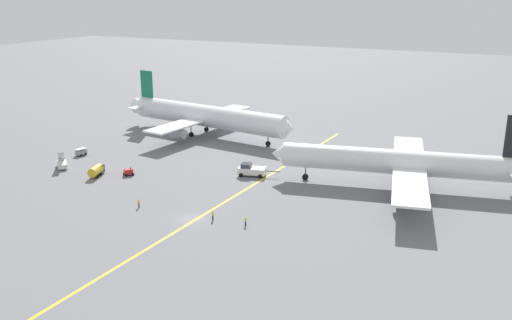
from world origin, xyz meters
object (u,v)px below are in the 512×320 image
airliner_being_pushed (400,163)px  ground_crew_wing_walker_right (139,203)px  gse_gpu_cart_small (128,172)px  ground_crew_marshaller_foreground (246,221)px  ground_crew_ramp_agent_by_cones (213,215)px  gse_baggage_cart_trailing (81,152)px  pushback_tug (251,170)px  gse_stair_truck_yellow (62,164)px  airliner_at_gate_left (207,116)px  gse_fuel_bowser_stubby (97,170)px

airliner_being_pushed → ground_crew_wing_walker_right: (-40.46, -33.29, -4.39)m
gse_gpu_cart_small → ground_crew_marshaller_foreground: bearing=-19.0°
ground_crew_marshaller_foreground → ground_crew_ramp_agent_by_cones: bearing=-174.8°
gse_baggage_cart_trailing → ground_crew_marshaller_foreground: gse_baggage_cart_trailing is taller
gse_baggage_cart_trailing → ground_crew_marshaller_foreground: bearing=-18.9°
pushback_tug → gse_stair_truck_yellow: (-40.91, -14.71, -0.27)m
airliner_at_gate_left → ground_crew_wing_walker_right: bearing=-71.8°
pushback_tug → gse_gpu_cart_small: pushback_tug is taller
gse_stair_truck_yellow → ground_crew_ramp_agent_by_cones: bearing=-12.4°
gse_gpu_cart_small → ground_crew_marshaller_foreground: size_ratio=1.58×
gse_fuel_bowser_stubby → airliner_at_gate_left: bearing=85.9°
gse_fuel_bowser_stubby → ground_crew_marshaller_foreground: (41.41, -8.78, -0.47)m
ground_crew_ramp_agent_by_cones → ground_crew_marshaller_foreground: bearing=5.2°
gse_fuel_bowser_stubby → pushback_tug: bearing=27.5°
gse_baggage_cart_trailing → ground_crew_ramp_agent_by_cones: bearing=-21.6°
airliner_at_gate_left → gse_baggage_cart_trailing: 35.42m
gse_baggage_cart_trailing → ground_crew_marshaller_foreground: size_ratio=1.74×
airliner_at_gate_left → gse_gpu_cart_small: (2.95, -37.41, -4.65)m
gse_stair_truck_yellow → gse_gpu_cart_small: gse_stair_truck_yellow is taller
gse_stair_truck_yellow → gse_baggage_cart_trailing: gse_stair_truck_yellow is taller
gse_baggage_cart_trailing → ground_crew_wing_walker_right: bearing=-31.4°
gse_fuel_bowser_stubby → gse_baggage_cart_trailing: bearing=144.4°
gse_gpu_cart_small → ground_crew_wing_walker_right: bearing=-45.2°
gse_gpu_cart_small → ground_crew_wing_walker_right: gse_gpu_cart_small is taller
pushback_tug → gse_baggage_cart_trailing: pushback_tug is taller
airliner_being_pushed → ground_crew_wing_walker_right: 52.58m
gse_gpu_cart_small → ground_crew_ramp_agent_by_cones: gse_gpu_cart_small is taller
gse_gpu_cart_small → pushback_tug: bearing=26.8°
ground_crew_wing_walker_right → gse_baggage_cart_trailing: bearing=148.6°
pushback_tug → gse_baggage_cart_trailing: bearing=-173.3°
airliner_being_pushed → gse_stair_truck_yellow: size_ratio=11.16×
airliner_at_gate_left → gse_stair_truck_yellow: bearing=-109.3°
pushback_tug → gse_baggage_cart_trailing: 44.56m
pushback_tug → gse_fuel_bowser_stubby: bearing=-152.5°
ground_crew_marshaller_foreground → ground_crew_wing_walker_right: bearing=-175.3°
gse_fuel_bowser_stubby → ground_crew_ramp_agent_by_cones: (35.18, -9.35, -0.44)m
airliner_being_pushed → gse_fuel_bowser_stubby: 64.53m
gse_stair_truck_yellow → airliner_being_pushed: bearing=17.1°
gse_stair_truck_yellow → ground_crew_wing_walker_right: bearing=-20.2°
ground_crew_wing_walker_right → airliner_at_gate_left: bearing=108.2°
gse_stair_truck_yellow → gse_gpu_cart_small: 17.15m
gse_stair_truck_yellow → gse_gpu_cart_small: bearing=8.8°
airliner_at_gate_left → airliner_being_pushed: airliner_at_gate_left is taller
ground_crew_marshaller_foreground → ground_crew_wing_walker_right: 21.68m
pushback_tug → ground_crew_ramp_agent_by_cones: (5.33, -24.88, -0.40)m
gse_baggage_cart_trailing → pushback_tug: bearing=6.7°
airliner_being_pushed → gse_gpu_cart_small: (-54.38, -19.28, -4.47)m
gse_fuel_bowser_stubby → ground_crew_wing_walker_right: (19.81, -10.56, -0.46)m
airliner_being_pushed → gse_gpu_cart_small: size_ratio=19.77×
gse_baggage_cart_trailing → gse_gpu_cart_small: 21.42m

